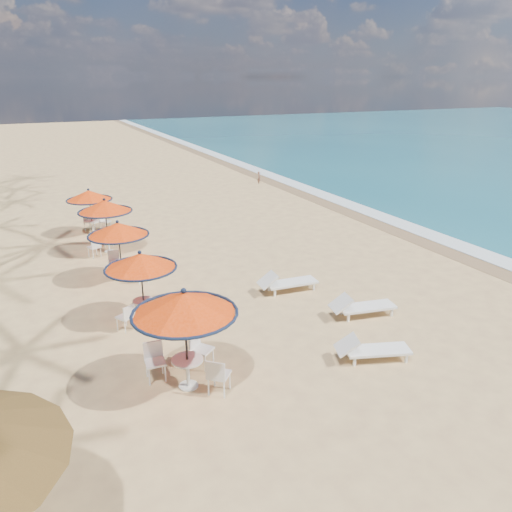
# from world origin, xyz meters

# --- Properties ---
(ground) EXTENTS (160.00, 160.00, 0.00)m
(ground) POSITION_xyz_m (0.00, 0.00, 0.00)
(ground) COLOR tan
(ground) RESTS_ON ground
(foam_strip) EXTENTS (1.20, 140.00, 0.04)m
(foam_strip) POSITION_xyz_m (9.30, 10.00, 0.00)
(foam_strip) COLOR white
(foam_strip) RESTS_ON ground
(wetsand_band) EXTENTS (1.40, 140.00, 0.02)m
(wetsand_band) POSITION_xyz_m (8.40, 10.00, 0.00)
(wetsand_band) COLOR olive
(wetsand_band) RESTS_ON ground
(station_0) EXTENTS (2.47, 2.47, 2.58)m
(station_0) POSITION_xyz_m (-4.78, -0.18, 1.89)
(station_0) COLOR black
(station_0) RESTS_ON ground
(station_1) EXTENTS (2.16, 2.16, 2.25)m
(station_1) POSITION_xyz_m (-4.94, 3.66, 1.71)
(station_1) COLOR black
(station_1) RESTS_ON ground
(station_2) EXTENTS (2.18, 2.21, 2.27)m
(station_2) POSITION_xyz_m (-4.88, 7.27, 1.73)
(station_2) COLOR black
(station_2) RESTS_ON ground
(station_3) EXTENTS (2.24, 2.24, 2.33)m
(station_3) POSITION_xyz_m (-4.84, 10.69, 1.78)
(station_3) COLOR black
(station_3) RESTS_ON ground
(station_4) EXTENTS (2.10, 2.10, 2.19)m
(station_4) POSITION_xyz_m (-5.01, 13.73, 1.60)
(station_4) COLOR black
(station_4) RESTS_ON ground
(lounger_near) EXTENTS (2.06, 1.21, 0.71)m
(lounger_near) POSITION_xyz_m (-0.12, -1.11, 0.33)
(lounger_near) COLOR white
(lounger_near) RESTS_ON ground
(lounger_mid) EXTENTS (2.16, 1.01, 0.74)m
(lounger_mid) POSITION_xyz_m (1.19, 1.09, 0.35)
(lounger_mid) COLOR white
(lounger_mid) RESTS_ON ground
(lounger_far) EXTENTS (2.14, 0.81, 0.75)m
(lounger_far) POSITION_xyz_m (0.01, 3.76, 0.35)
(lounger_far) COLOR white
(lounger_far) RESTS_ON ground
(person) EXTENTS (0.30, 0.38, 0.91)m
(person) POSITION_xyz_m (7.17, 20.89, 0.46)
(person) COLOR brown
(person) RESTS_ON ground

